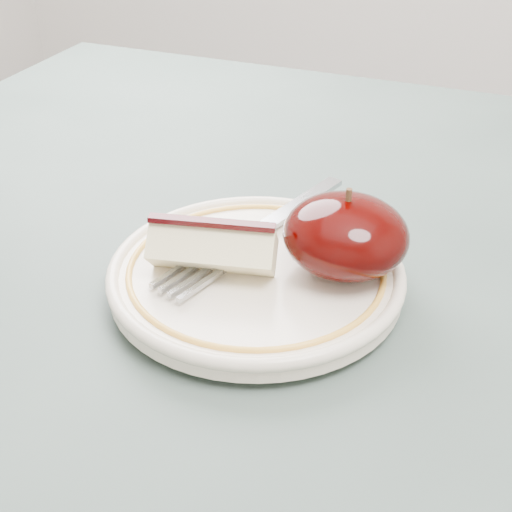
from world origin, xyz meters
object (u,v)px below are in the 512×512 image
at_px(table, 276,391).
at_px(plate, 256,274).
at_px(apple_half, 346,235).
at_px(fork, 256,233).

relative_size(table, plate, 4.56).
xyz_separation_m(table, apple_half, (0.04, 0.02, 0.13)).
xyz_separation_m(plate, fork, (-0.01, 0.03, 0.01)).
xyz_separation_m(apple_half, fork, (-0.07, 0.01, -0.02)).
distance_m(table, plate, 0.10).
height_order(table, apple_half, apple_half).
height_order(plate, apple_half, apple_half).
bearing_deg(table, fork, 131.68).
distance_m(plate, apple_half, 0.06).
bearing_deg(fork, plate, -141.50).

